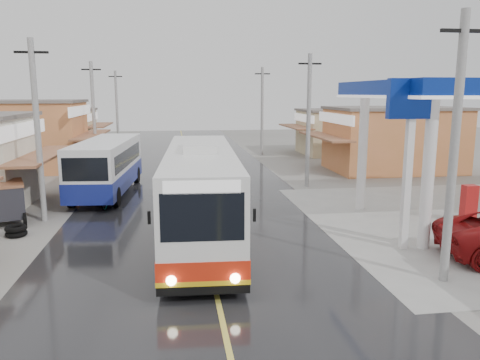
{
  "coord_description": "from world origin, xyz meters",
  "views": [
    {
      "loc": [
        -1.1,
        -12.54,
        5.69
      ],
      "look_at": [
        1.82,
        7.99,
        1.83
      ],
      "focal_mm": 35.0,
      "sensor_mm": 36.0,
      "label": 1
    }
  ],
  "objects_px": {
    "tricycle_near": "(6,200)",
    "tyre_stack": "(16,231)",
    "cyclist": "(110,193)",
    "coach_bus": "(201,193)",
    "second_bus": "(107,166)"
  },
  "relations": [
    {
      "from": "tricycle_near",
      "to": "tyre_stack",
      "type": "height_order",
      "value": "tricycle_near"
    },
    {
      "from": "cyclist",
      "to": "coach_bus",
      "type": "bearing_deg",
      "value": -34.82
    },
    {
      "from": "cyclist",
      "to": "tyre_stack",
      "type": "relative_size",
      "value": 2.56
    },
    {
      "from": "coach_bus",
      "to": "second_bus",
      "type": "height_order",
      "value": "coach_bus"
    },
    {
      "from": "second_bus",
      "to": "cyclist",
      "type": "relative_size",
      "value": 4.26
    },
    {
      "from": "second_bus",
      "to": "cyclist",
      "type": "height_order",
      "value": "second_bus"
    },
    {
      "from": "coach_bus",
      "to": "tyre_stack",
      "type": "relative_size",
      "value": 14.38
    },
    {
      "from": "coach_bus",
      "to": "tyre_stack",
      "type": "height_order",
      "value": "coach_bus"
    },
    {
      "from": "second_bus",
      "to": "cyclist",
      "type": "bearing_deg",
      "value": -75.69
    },
    {
      "from": "tricycle_near",
      "to": "tyre_stack",
      "type": "distance_m",
      "value": 2.51
    },
    {
      "from": "second_bus",
      "to": "tricycle_near",
      "type": "xyz_separation_m",
      "value": [
        -3.64,
        -5.61,
        -0.6
      ]
    },
    {
      "from": "coach_bus",
      "to": "tyre_stack",
      "type": "xyz_separation_m",
      "value": [
        -7.39,
        1.27,
        -1.63
      ]
    },
    {
      "from": "cyclist",
      "to": "tyre_stack",
      "type": "bearing_deg",
      "value": -106.88
    },
    {
      "from": "second_bus",
      "to": "tyre_stack",
      "type": "height_order",
      "value": "second_bus"
    },
    {
      "from": "coach_bus",
      "to": "tricycle_near",
      "type": "relative_size",
      "value": 4.79
    }
  ]
}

